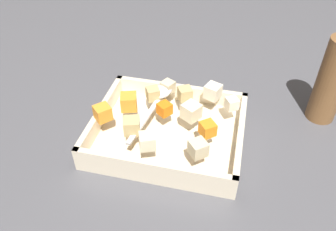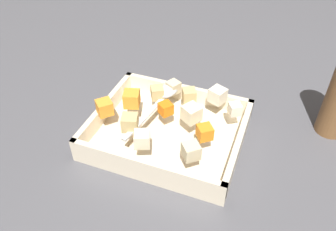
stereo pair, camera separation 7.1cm
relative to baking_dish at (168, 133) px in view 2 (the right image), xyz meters
The scene contains 16 objects.
ground_plane 0.02m from the baking_dish, 69.21° to the right, with size 4.00×4.00×0.00m, color #4C4C51.
baking_dish is the anchor object (origin of this frame).
carrot_chunk_near_left 0.06m from the baking_dish, 59.11° to the right, with size 0.03×0.03×0.03m, color orange.
carrot_chunk_back_center 0.11m from the baking_dish, 10.44° to the right, with size 0.03×0.03×0.03m, color orange.
carrot_chunk_corner_ne 0.15m from the baking_dish, 12.46° to the left, with size 0.03×0.03×0.03m, color orange.
carrot_chunk_corner_nw 0.10m from the baking_dish, 163.65° to the left, with size 0.03×0.03×0.03m, color orange.
potato_chunk_near_right 0.11m from the baking_dish, 76.37° to the right, with size 0.03×0.03×0.03m, color beige.
potato_chunk_front_center 0.10m from the baking_dish, 41.17° to the left, with size 0.03×0.03×0.03m, color tan.
potato_chunk_rim_edge 0.09m from the baking_dish, 51.07° to the right, with size 0.03×0.03×0.03m, color tan.
potato_chunk_under_handle 0.10m from the baking_dish, 104.83° to the right, with size 0.03×0.03×0.03m, color tan.
potato_chunk_center 0.10m from the baking_dish, 77.34° to the left, with size 0.03×0.03×0.03m, color beige.
potato_chunk_corner_sw 0.12m from the baking_dish, 132.75° to the left, with size 0.03×0.03×0.03m, color beige.
potato_chunk_heap_top 0.07m from the baking_dish, 162.36° to the right, with size 0.03×0.03×0.03m, color beige.
parsnip_chunk_mid_right 0.15m from the baking_dish, 151.60° to the right, with size 0.02×0.02×0.02m, color silver.
parsnip_chunk_near_spoon 0.14m from the baking_dish, 129.47° to the right, with size 0.03×0.03×0.03m, color silver.
serving_spoon 0.09m from the baking_dish, 65.40° to the right, with size 0.06×0.21×0.02m.
Camera 2 is at (-0.20, 0.52, 0.52)m, focal length 36.76 mm.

